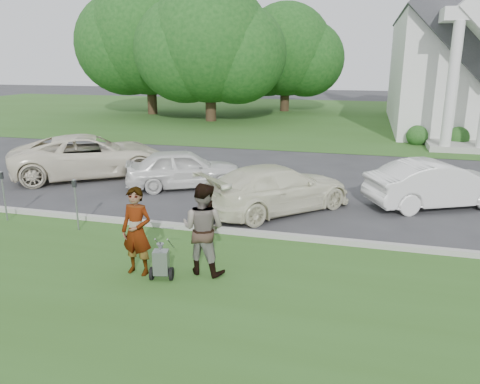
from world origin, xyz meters
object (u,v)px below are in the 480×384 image
at_px(parking_meter_near, 76,199).
at_px(car_b, 184,168).
at_px(tree_back, 286,54).
at_px(parking_meter_far, 3,190).
at_px(car_a, 91,156).
at_px(car_d, 438,184).
at_px(car_c, 277,188).
at_px(person_right, 203,229).
at_px(tree_far, 149,41).
at_px(striping_cart, 161,263).
at_px(person_left, 137,232).
at_px(tree_left, 210,47).
at_px(church, 475,32).

bearing_deg(parking_meter_near, car_b, 76.93).
bearing_deg(car_b, parking_meter_near, 140.44).
height_order(tree_back, car_b, tree_back).
bearing_deg(parking_meter_far, car_a, 96.31).
bearing_deg(car_d, parking_meter_near, 90.29).
bearing_deg(car_c, car_d, -117.55).
bearing_deg(tree_back, parking_meter_near, -90.48).
bearing_deg(person_right, parking_meter_near, -13.08).
height_order(tree_far, car_d, tree_far).
relative_size(tree_far, tree_back, 1.21).
bearing_deg(tree_back, striping_cart, -84.62).
height_order(striping_cart, person_left, person_left).
height_order(tree_left, person_right, tree_left).
relative_size(tree_back, car_b, 2.42).
xyz_separation_m(person_right, parking_meter_near, (-4.02, 1.53, -0.10)).
distance_m(tree_left, car_c, 21.47).
bearing_deg(car_c, car_a, 25.63).
xyz_separation_m(church, car_b, (-12.17, -18.61, -5.26)).
xyz_separation_m(parking_meter_near, car_d, (9.33, 4.64, -0.16)).
relative_size(person_left, person_right, 0.96).
bearing_deg(car_a, person_right, -169.64).
distance_m(church, car_b, 22.85).
relative_size(tree_left, parking_meter_near, 7.72).
bearing_deg(tree_back, tree_far, -153.44).
bearing_deg(tree_left, person_right, -71.89).
distance_m(tree_left, car_a, 17.44).
bearing_deg(car_a, person_left, -177.14).
distance_m(tree_far, car_d, 28.50).
bearing_deg(car_b, tree_left, -11.00).
relative_size(church, car_a, 4.20).
height_order(striping_cart, car_c, car_c).
bearing_deg(car_a, parking_meter_near, 173.73).
distance_m(parking_meter_far, car_b, 5.74).
relative_size(striping_cart, parking_meter_near, 0.71).
distance_m(tree_far, parking_meter_far, 26.58).
bearing_deg(tree_left, tree_far, 153.44).
distance_m(church, person_left, 27.83).
height_order(tree_back, parking_meter_near, tree_back).
relative_size(car_b, car_d, 0.93).
bearing_deg(striping_cart, car_a, 117.48).
xyz_separation_m(tree_left, car_c, (8.46, -19.22, -4.43)).
xyz_separation_m(striping_cart, car_a, (-6.21, 7.40, 0.43)).
xyz_separation_m(church, tree_far, (-23.01, 1.87, -0.25)).
distance_m(tree_back, car_b, 25.82).
bearing_deg(person_left, parking_meter_near, 149.55).
xyz_separation_m(striping_cart, person_right, (0.72, 0.54, 0.60)).
bearing_deg(tree_left, parking_meter_far, -86.36).
bearing_deg(car_a, car_c, -142.03).
bearing_deg(tree_back, car_d, -70.45).
distance_m(striping_cart, car_c, 5.26).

